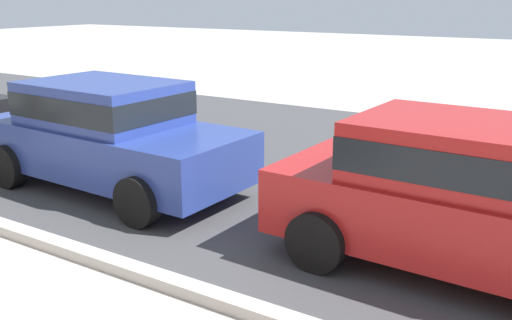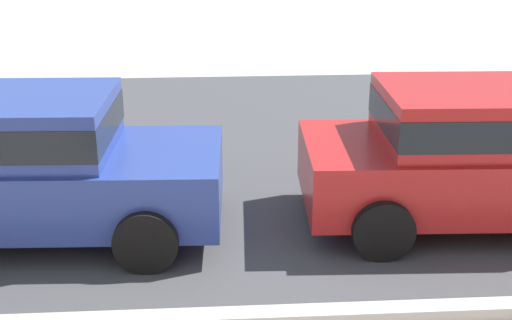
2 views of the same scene
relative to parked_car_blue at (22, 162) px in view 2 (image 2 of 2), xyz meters
The scene contains 3 objects.
street_surface 2.89m from the parked_car_blue, 77.26° to the left, with size 60.00×9.00×0.01m, color #424244.
parked_car_blue is the anchor object (origin of this frame).
parked_car_red 5.03m from the parked_car_blue, ahead, with size 4.16×2.04×1.56m.
Camera 2 is at (1.43, -2.10, 3.38)m, focal length 47.81 mm.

